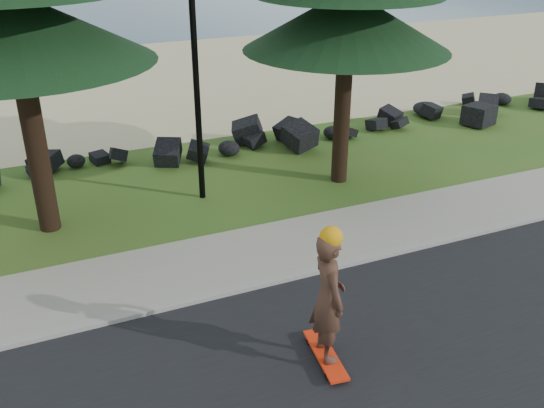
% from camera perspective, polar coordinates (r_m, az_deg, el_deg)
% --- Properties ---
extents(ground, '(160.00, 160.00, 0.00)m').
position_cam_1_polar(ground, '(11.96, -1.92, -5.35)').
color(ground, '#315D1D').
rests_on(ground, ground).
extents(kerb, '(160.00, 0.20, 0.10)m').
position_cam_1_polar(kerb, '(11.23, -0.22, -7.33)').
color(kerb, '#9F9A8F').
rests_on(kerb, ground).
extents(sidewalk, '(160.00, 2.00, 0.08)m').
position_cam_1_polar(sidewalk, '(12.10, -2.28, -4.74)').
color(sidewalk, gray).
rests_on(sidewalk, ground).
extents(beach_sand, '(160.00, 15.00, 0.01)m').
position_cam_1_polar(beach_sand, '(25.10, -14.45, 10.84)').
color(beach_sand, '#D0C58B').
rests_on(beach_sand, ground).
extents(seawall_boulders, '(60.00, 2.40, 1.10)m').
position_cam_1_polar(seawall_boulders, '(16.77, -9.01, 3.88)').
color(seawall_boulders, black).
rests_on(seawall_boulders, ground).
extents(lamp_post, '(0.25, 0.14, 8.14)m').
position_cam_1_polar(lamp_post, '(13.42, -7.47, 16.84)').
color(lamp_post, black).
rests_on(lamp_post, ground).
extents(skateboarder, '(0.58, 1.26, 2.30)m').
position_cam_1_polar(skateboarder, '(8.91, 5.32, -8.79)').
color(skateboarder, '#F52E0E').
rests_on(skateboarder, ground).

